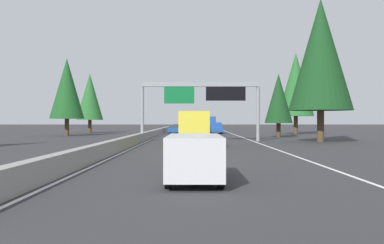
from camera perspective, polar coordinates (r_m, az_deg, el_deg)
The scene contains 18 objects.
ground_plane at distance 65.75m, azimuth -4.29°, elevation -1.72°, with size 320.00×320.00×0.00m, color #2D2D30.
median_barrier at distance 85.70m, azimuth -3.43°, elevation -0.96°, with size 180.00×0.56×0.90m, color gray.
shoulder_stripe_right at distance 75.80m, azimuth 5.03°, elevation -1.45°, with size 160.00×0.16×0.01m, color silver.
shoulder_stripe_median at distance 75.70m, azimuth -3.50°, elevation -1.45°, with size 160.00×0.16×0.01m, color silver.
sign_gantry_overhead at distance 46.38m, azimuth 1.29°, elevation 3.68°, with size 0.50×12.68×6.32m.
minivan_mid_left at distance 16.05m, azimuth 0.33°, elevation -4.41°, with size 5.00×1.95×1.69m.
box_truck_distant_b at distance 37.24m, azimuth 0.27°, elevation -0.74°, with size 8.50×2.40×2.95m.
sedan_mid_right at distance 72.13m, azimuth 0.29°, elevation -1.00°, with size 4.40×1.80×1.47m.
bus_far_left at distance 106.22m, azimuth 2.32°, elevation -0.04°, with size 11.50×2.55×3.10m.
sedan_mid_center at distance 76.23m, azimuth -2.41°, elevation -0.93°, with size 4.40×1.80×1.47m.
sedan_far_center at distance 89.94m, azimuth -1.86°, elevation -0.75°, with size 4.40×1.80×1.47m.
pickup_near_right at distance 74.49m, azimuth 3.17°, elevation -0.78°, with size 5.60×2.00×1.86m.
minivan_far_right at distance 60.69m, azimuth 0.43°, elevation -0.98°, with size 5.00×1.95×1.69m.
conifer_right_near at distance 47.42m, azimuth 16.46°, elevation 8.45°, with size 6.53×6.53×14.84m.
conifer_right_mid at distance 59.15m, azimuth 11.24°, elevation 3.02°, with size 3.71×3.71×8.44m.
conifer_right_far at distance 73.96m, azimuth 13.41°, elevation 4.78°, with size 5.86×5.86×13.32m.
conifer_left_near at distance 65.60m, azimuth -16.04°, elevation 4.21°, with size 4.92×4.92×11.18m.
conifer_left_mid at distance 78.91m, azimuth -13.21°, elevation 3.22°, with size 4.61×4.61×10.47m.
Camera 1 is at (-5.50, -5.20, 2.25)m, focal length 40.80 mm.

